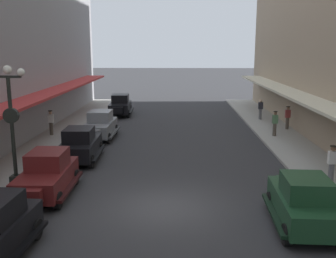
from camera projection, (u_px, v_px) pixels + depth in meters
The scene contains 12 objects.
ground_plane at pixel (164, 207), 15.07m from camera, with size 200.00×200.00×0.00m, color #2D2D30.
parked_car_0 at pixel (303, 201), 13.23m from camera, with size 2.31×4.32×1.84m.
parked_car_1 at pixel (100, 125), 26.10m from camera, with size 2.19×4.28×1.84m.
parked_car_2 at pixel (47, 173), 16.05m from camera, with size 2.20×4.28×1.84m.
parked_car_3 at pixel (80, 144), 20.98m from camera, with size 2.26×4.30×1.84m.
parked_car_5 at pixel (120, 105), 35.09m from camera, with size 2.27×4.31×1.84m.
lamp_post_with_clock at pixel (12, 122), 16.23m from camera, with size 1.42×0.44×5.16m.
pedestrian_0 at pixel (260, 109), 32.27m from camera, with size 0.36×0.24×1.64m.
pedestrian_1 at pixel (51, 122), 26.52m from camera, with size 0.36×0.28×1.67m.
pedestrian_2 at pixel (332, 163), 17.19m from camera, with size 0.36×0.28×1.67m.
pedestrian_3 at pixel (288, 117), 28.37m from camera, with size 0.36×0.28×1.67m.
pedestrian_5 at pixel (275, 123), 26.24m from camera, with size 0.36×0.28×1.67m.
Camera 1 is at (0.48, -14.12, 6.04)m, focal length 41.84 mm.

